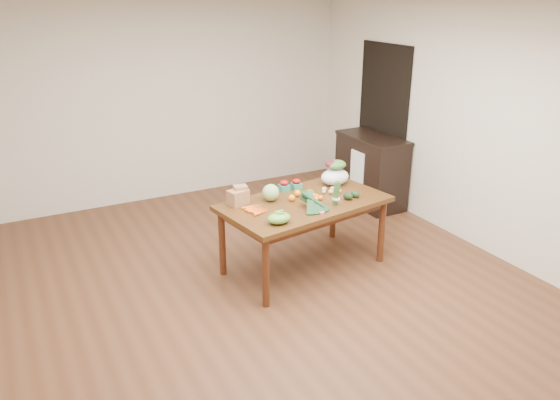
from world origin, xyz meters
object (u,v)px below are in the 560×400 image
kale_bunch (315,203)px  salad_bag (335,174)px  mandarin_cluster (314,197)px  dining_table (304,235)px  asparagus_bundle (336,193)px  cabinet (371,170)px  paper_bag (238,196)px  cabbage (271,193)px

kale_bunch → salad_bag: 0.79m
kale_bunch → mandarin_cluster: bearing=53.4°
dining_table → asparagus_bundle: (0.23, -0.23, 0.50)m
salad_bag → cabinet: bearing=37.4°
asparagus_bundle → mandarin_cluster: bearing=114.5°
cabinet → paper_bag: bearing=-158.0°
cabbage → mandarin_cluster: size_ratio=0.96×
cabinet → salad_bag: bearing=-142.6°
mandarin_cluster → kale_bunch: kale_bunch is taller
dining_table → mandarin_cluster: 0.43m
cabinet → paper_bag: size_ratio=3.97×
mandarin_cluster → salad_bag: salad_bag is taller
paper_bag → salad_bag: bearing=2.1°
cabinet → cabbage: size_ratio=5.93×
dining_table → salad_bag: salad_bag is taller
asparagus_bundle → dining_table: bearing=125.2°
dining_table → cabinet: 2.09m
cabbage → kale_bunch: (0.26, -0.44, -0.01)m
dining_table → salad_bag: bearing=17.8°
kale_bunch → cabinet: bearing=30.5°
cabbage → mandarin_cluster: 0.44m
kale_bunch → asparagus_bundle: size_ratio=1.60×
cabinet → mandarin_cluster: size_ratio=5.67×
asparagus_bundle → salad_bag: 0.60m
paper_bag → kale_bunch: size_ratio=0.64×
cabbage → salad_bag: size_ratio=0.53×
paper_bag → mandarin_cluster: size_ratio=1.43×
cabbage → cabinet: bearing=26.6°
dining_table → kale_bunch: kale_bunch is taller
salad_bag → paper_bag: bearing=-177.9°
dining_table → salad_bag: size_ratio=5.18×
cabinet → kale_bunch: cabinet is taller
mandarin_cluster → dining_table: bearing=162.9°
cabinet → asparagus_bundle: size_ratio=4.08×
dining_table → salad_bag: 0.78m
cabbage → salad_bag: salad_bag is taller
cabbage → mandarin_cluster: (0.38, -0.20, -0.05)m
paper_bag → cabbage: paper_bag is taller
dining_table → asparagus_bundle: bearing=-54.8°
paper_bag → cabbage: 0.34m
cabinet → paper_bag: cabinet is taller
cabbage → asparagus_bundle: asparagus_bundle is taller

